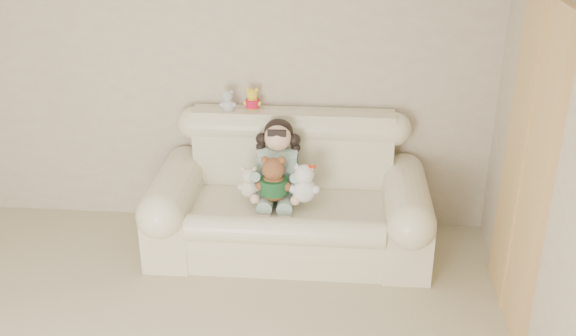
{
  "coord_description": "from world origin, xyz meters",
  "views": [
    {
      "loc": [
        1.06,
        -2.5,
        2.74
      ],
      "look_at": [
        0.69,
        1.9,
        0.75
      ],
      "focal_mm": 41.66,
      "sensor_mm": 36.0,
      "label": 1
    }
  ],
  "objects_px": {
    "cream_teddy": "(249,179)",
    "white_cat": "(304,179)",
    "seated_child": "(278,159)",
    "brown_teddy": "(274,175)",
    "sofa": "(289,191)"
  },
  "relations": [
    {
      "from": "cream_teddy",
      "to": "white_cat",
      "type": "bearing_deg",
      "value": -13.8
    },
    {
      "from": "cream_teddy",
      "to": "sofa",
      "type": "bearing_deg",
      "value": 8.8
    },
    {
      "from": "seated_child",
      "to": "brown_teddy",
      "type": "height_order",
      "value": "seated_child"
    },
    {
      "from": "white_cat",
      "to": "cream_teddy",
      "type": "relative_size",
      "value": 1.25
    },
    {
      "from": "white_cat",
      "to": "cream_teddy",
      "type": "height_order",
      "value": "white_cat"
    },
    {
      "from": "seated_child",
      "to": "white_cat",
      "type": "distance_m",
      "value": 0.3
    },
    {
      "from": "seated_child",
      "to": "sofa",
      "type": "bearing_deg",
      "value": -39.67
    },
    {
      "from": "brown_teddy",
      "to": "cream_teddy",
      "type": "bearing_deg",
      "value": 166.68
    },
    {
      "from": "white_cat",
      "to": "cream_teddy",
      "type": "bearing_deg",
      "value": 155.22
    },
    {
      "from": "seated_child",
      "to": "brown_teddy",
      "type": "xyz_separation_m",
      "value": [
        -0.01,
        -0.21,
        -0.03
      ]
    },
    {
      "from": "brown_teddy",
      "to": "cream_teddy",
      "type": "relative_size",
      "value": 1.43
    },
    {
      "from": "brown_teddy",
      "to": "white_cat",
      "type": "height_order",
      "value": "brown_teddy"
    },
    {
      "from": "seated_child",
      "to": "white_cat",
      "type": "xyz_separation_m",
      "value": [
        0.21,
        -0.21,
        -0.06
      ]
    },
    {
      "from": "brown_teddy",
      "to": "white_cat",
      "type": "xyz_separation_m",
      "value": [
        0.22,
        -0.0,
        -0.03
      ]
    },
    {
      "from": "sofa",
      "to": "white_cat",
      "type": "relative_size",
      "value": 5.85
    }
  ]
}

